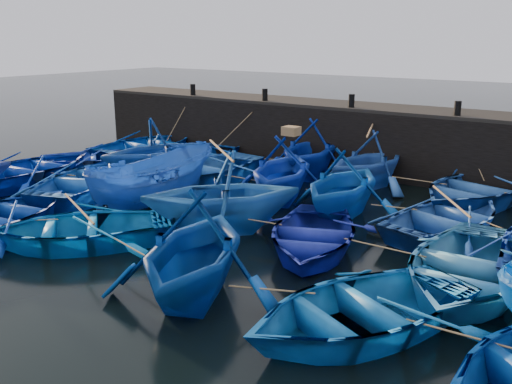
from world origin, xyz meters
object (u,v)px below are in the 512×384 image
Objects in this scene: boat_0 at (148,145)px; boat_13 at (31,169)px; boat_8 at (199,170)px; wooden_crate at (291,131)px.

boat_0 is 5.85m from boat_13.
boat_8 is at bearing 159.46° from boat_0.
boat_0 is 10.85× the size of wooden_crate.
boat_13 is at bearing 94.40° from boat_0.
boat_8 is 11.28× the size of wooden_crate.
boat_13 is (-5.22, -3.33, -0.02)m from boat_8.
boat_0 is at bearing -94.05° from boat_13.
boat_8 is 6.20m from boat_13.
wooden_crate is (9.15, 3.30, 1.82)m from boat_13.
boat_13 is (-0.14, -5.84, -0.00)m from boat_0.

